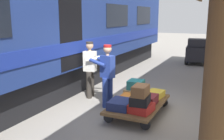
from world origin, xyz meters
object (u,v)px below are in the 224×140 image
Objects in this scene: suitcase_yellow_case at (155,95)px; suitcase_black_hardshell at (140,100)px; suitcase_maroon_trunk at (148,100)px; suitcase_red_plastic at (141,108)px; luggage_cart at (138,104)px; suitcase_brown_leather at (141,91)px; train_car at (30,29)px; porter_in_overalls at (107,73)px; baggage_tug at (198,52)px; porter_by_door at (91,68)px; suitcase_orange_carryall at (129,98)px; suitcase_teal_softside at (136,85)px; suitcase_navy_fabric at (120,104)px; suitcase_tan_vintage at (137,92)px.

suitcase_black_hardshell is (0.01, 1.15, 0.21)m from suitcase_yellow_case.
suitcase_red_plastic is at bearing 90.00° from suitcase_maroon_trunk.
suitcase_brown_leather reaches higher than luggage_cart.
train_car is 34.86× the size of suitcase_black_hardshell.
porter_in_overalls reaches higher than suitcase_maroon_trunk.
baggage_tug is at bearing -92.97° from luggage_cart.
luggage_cart is 2.01m from porter_by_door.
suitcase_red_plastic is 8.45m from baggage_tug.
suitcase_orange_carryall is 1.07× the size of suitcase_teal_softside.
suitcase_maroon_trunk reaches higher than suitcase_red_plastic.
suitcase_navy_fabric is 1.13× the size of suitcase_maroon_trunk.
suitcase_black_hardshell is (-0.50, 0.58, 0.21)m from suitcase_orange_carryall.
luggage_cart is at bearing -180.00° from suitcase_orange_carryall.
luggage_cart is 0.63m from suitcase_yellow_case.
porter_by_door is at bearing -32.01° from porter_in_overalls.
suitcase_yellow_case is at bearing -114.27° from luggage_cart.
suitcase_maroon_trunk reaches higher than suitcase_tan_vintage.
porter_in_overalls reaches higher than baggage_tug.
suitcase_tan_vintage is 0.98m from porter_in_overalls.
suitcase_tan_vintage is at bearing -152.44° from porter_in_overalls.
suitcase_brown_leather reaches higher than suitcase_navy_fabric.
baggage_tug is (-0.16, -7.32, 0.24)m from suitcase_yellow_case.
suitcase_maroon_trunk is at bearing 180.00° from suitcase_orange_carryall.
suitcase_navy_fabric is 1.13m from suitcase_teal_softside.
porter_in_overalls is (0.73, 0.38, 0.53)m from suitcase_tan_vintage.
suitcase_black_hardshell is at bearing 113.36° from suitcase_tan_vintage.
suitcase_tan_vintage is 0.76m from suitcase_maroon_trunk.
porter_in_overalls is (0.70, 0.37, 0.32)m from suitcase_teal_softside.
suitcase_teal_softside is at bearing -152.55° from porter_in_overalls.
suitcase_navy_fabric is at bearing 91.16° from suitcase_teal_softside.
train_car is 2.85m from porter_in_overalls.
suitcase_maroon_trunk is 1.35m from porter_in_overalls.
baggage_tug is at bearing -91.13° from suitcase_black_hardshell.
suitcase_yellow_case is 1.46× the size of suitcase_teal_softside.
suitcase_black_hardshell is 2.40m from porter_by_door.
suitcase_red_plastic is at bearing 132.05° from suitcase_orange_carryall.
suitcase_orange_carryall is 0.26× the size of baggage_tug.
suitcase_teal_softside is 1.30m from suitcase_brown_leather.
train_car reaches higher than suitcase_black_hardshell.
suitcase_yellow_case is 1.05× the size of suitcase_navy_fabric.
train_car is at bearing -11.58° from suitcase_black_hardshell.
suitcase_navy_fabric reaches higher than suitcase_red_plastic.
suitcase_red_plastic is 1.25× the size of suitcase_teal_softside.
suitcase_black_hardshell is at bearing 88.87° from baggage_tug.
suitcase_red_plastic is 1.04× the size of suitcase_black_hardshell.
suitcase_teal_softside is at bearing 84.66° from baggage_tug.
baggage_tug reaches higher than suitcase_teal_softside.
suitcase_orange_carryall is 0.27× the size of porter_in_overalls.
luggage_cart is 3.42× the size of suitcase_navy_fabric.
suitcase_tan_vintage is (-0.00, -1.12, -0.01)m from suitcase_navy_fabric.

